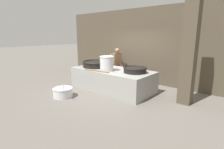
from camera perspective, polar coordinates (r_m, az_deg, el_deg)
name	(u,v)px	position (r m, az deg, el deg)	size (l,w,h in m)	color
ground_plane	(112,89)	(7.19, 0.00, -4.84)	(60.00, 60.00, 0.00)	#666059
back_wall	(139,46)	(8.46, 8.87, 9.32)	(8.99, 0.24, 3.37)	#4C4233
support_pillar	(189,51)	(5.91, 23.97, 6.90)	(0.40, 0.40, 3.37)	#4C4233
hearth_platform	(112,79)	(7.07, 0.00, -1.64)	(3.32, 1.54, 0.83)	gray
giant_wok_near	(96,64)	(7.57, -5.09, 3.58)	(1.21, 1.21, 0.26)	black
giant_wok_far	(135,70)	(6.44, 7.51, 1.62)	(0.86, 0.86, 0.21)	black
stock_pot	(107,63)	(6.68, -1.75, 3.70)	(0.55, 0.55, 0.56)	silver
stirring_paddle	(98,71)	(6.60, -4.73, 1.13)	(1.10, 0.23, 0.04)	brown
cook	(117,63)	(8.43, 1.66, 3.75)	(0.41, 0.61, 1.57)	#8C6647
prep_bowl_vegetables	(63,92)	(6.52, -15.76, -5.49)	(0.86, 0.71, 0.62)	silver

